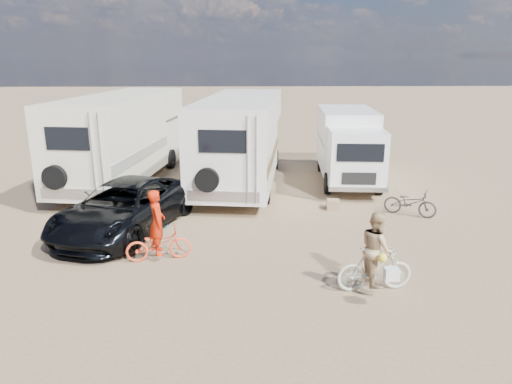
{
  "coord_description": "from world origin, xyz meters",
  "views": [
    {
      "loc": [
        -0.07,
        -11.44,
        4.98
      ],
      "look_at": [
        0.28,
        1.31,
        1.3
      ],
      "focal_mm": 33.21,
      "sensor_mm": 36.0,
      "label": 1
    }
  ],
  "objects_px": {
    "rider_man": "(157,229)",
    "bike_woman": "(375,269)",
    "box_truck": "(349,148)",
    "rider_woman": "(376,256)",
    "rv_main": "(241,141)",
    "dark_suv": "(124,207)",
    "bike_parked": "(410,203)",
    "crate": "(333,205)",
    "cooler": "(158,219)",
    "rv_left": "(123,140)",
    "bike_man": "(158,244)"
  },
  "relations": [
    {
      "from": "rider_man",
      "to": "bike_parked",
      "type": "bearing_deg",
      "value": -79.01
    },
    {
      "from": "dark_suv",
      "to": "bike_parked",
      "type": "xyz_separation_m",
      "value": [
        8.83,
        1.17,
        -0.3
      ]
    },
    {
      "from": "box_truck",
      "to": "rider_woman",
      "type": "height_order",
      "value": "box_truck"
    },
    {
      "from": "bike_parked",
      "to": "crate",
      "type": "height_order",
      "value": "bike_parked"
    },
    {
      "from": "rv_main",
      "to": "dark_suv",
      "type": "xyz_separation_m",
      "value": [
        -3.4,
        -5.41,
        -0.98
      ]
    },
    {
      "from": "rider_man",
      "to": "crate",
      "type": "distance_m",
      "value": 6.52
    },
    {
      "from": "dark_suv",
      "to": "rider_woman",
      "type": "height_order",
      "value": "rider_woman"
    },
    {
      "from": "rider_man",
      "to": "rider_woman",
      "type": "xyz_separation_m",
      "value": [
        5.01,
        -1.76,
        -0.01
      ]
    },
    {
      "from": "box_truck",
      "to": "rider_woman",
      "type": "relative_size",
      "value": 3.63
    },
    {
      "from": "crate",
      "to": "rv_main",
      "type": "bearing_deg",
      "value": 130.94
    },
    {
      "from": "bike_woman",
      "to": "bike_parked",
      "type": "bearing_deg",
      "value": -32.06
    },
    {
      "from": "rider_man",
      "to": "bike_woman",
      "type": "bearing_deg",
      "value": -121.71
    },
    {
      "from": "rider_man",
      "to": "crate",
      "type": "relative_size",
      "value": 3.99
    },
    {
      "from": "rv_left",
      "to": "rider_man",
      "type": "distance_m",
      "value": 8.25
    },
    {
      "from": "box_truck",
      "to": "rider_man",
      "type": "bearing_deg",
      "value": -125.43
    },
    {
      "from": "box_truck",
      "to": "bike_parked",
      "type": "xyz_separation_m",
      "value": [
        1.12,
        -4.28,
        -0.99
      ]
    },
    {
      "from": "bike_man",
      "to": "bike_parked",
      "type": "height_order",
      "value": "bike_parked"
    },
    {
      "from": "rv_left",
      "to": "box_truck",
      "type": "bearing_deg",
      "value": 6.3
    },
    {
      "from": "bike_man",
      "to": "cooler",
      "type": "distance_m",
      "value": 2.54
    },
    {
      "from": "rv_left",
      "to": "rider_woman",
      "type": "xyz_separation_m",
      "value": [
        7.66,
        -9.51,
        -0.93
      ]
    },
    {
      "from": "rider_woman",
      "to": "dark_suv",
      "type": "bearing_deg",
      "value": 53.31
    },
    {
      "from": "box_truck",
      "to": "crate",
      "type": "xyz_separation_m",
      "value": [
        -1.23,
        -3.59,
        -1.26
      ]
    },
    {
      "from": "bike_man",
      "to": "rider_woman",
      "type": "xyz_separation_m",
      "value": [
        5.01,
        -1.76,
        0.39
      ]
    },
    {
      "from": "rider_woman",
      "to": "crate",
      "type": "height_order",
      "value": "rider_woman"
    },
    {
      "from": "rv_main",
      "to": "bike_parked",
      "type": "height_order",
      "value": "rv_main"
    },
    {
      "from": "rv_left",
      "to": "dark_suv",
      "type": "relative_size",
      "value": 1.65
    },
    {
      "from": "dark_suv",
      "to": "crate",
      "type": "relative_size",
      "value": 12.7
    },
    {
      "from": "bike_man",
      "to": "crate",
      "type": "relative_size",
      "value": 3.89
    },
    {
      "from": "box_truck",
      "to": "rider_man",
      "type": "height_order",
      "value": "box_truck"
    },
    {
      "from": "bike_man",
      "to": "bike_parked",
      "type": "bearing_deg",
      "value": -79.01
    },
    {
      "from": "dark_suv",
      "to": "rider_man",
      "type": "bearing_deg",
      "value": -39.78
    },
    {
      "from": "rv_left",
      "to": "rider_man",
      "type": "bearing_deg",
      "value": -63.31
    },
    {
      "from": "bike_woman",
      "to": "crate",
      "type": "xyz_separation_m",
      "value": [
        0.15,
        5.69,
        -0.34
      ]
    },
    {
      "from": "rv_main",
      "to": "rider_woman",
      "type": "bearing_deg",
      "value": -65.35
    },
    {
      "from": "dark_suv",
      "to": "rider_man",
      "type": "relative_size",
      "value": 3.19
    },
    {
      "from": "bike_woman",
      "to": "rider_woman",
      "type": "bearing_deg",
      "value": -0.0
    },
    {
      "from": "box_truck",
      "to": "bike_man",
      "type": "xyz_separation_m",
      "value": [
        -6.39,
        -7.52,
        -1.0
      ]
    },
    {
      "from": "rider_man",
      "to": "rider_woman",
      "type": "relative_size",
      "value": 1.01
    },
    {
      "from": "crate",
      "to": "box_truck",
      "type": "bearing_deg",
      "value": 71.08
    },
    {
      "from": "rv_main",
      "to": "cooler",
      "type": "distance_m",
      "value": 5.8
    },
    {
      "from": "rv_main",
      "to": "crate",
      "type": "bearing_deg",
      "value": -41.98
    },
    {
      "from": "bike_woman",
      "to": "bike_parked",
      "type": "xyz_separation_m",
      "value": [
        2.5,
        5.0,
        -0.07
      ]
    },
    {
      "from": "bike_woman",
      "to": "rider_man",
      "type": "relative_size",
      "value": 1.02
    },
    {
      "from": "dark_suv",
      "to": "bike_parked",
      "type": "height_order",
      "value": "dark_suv"
    },
    {
      "from": "cooler",
      "to": "rv_main",
      "type": "bearing_deg",
      "value": 60.31
    },
    {
      "from": "cooler",
      "to": "crate",
      "type": "relative_size",
      "value": 1.38
    },
    {
      "from": "bike_man",
      "to": "bike_woman",
      "type": "xyz_separation_m",
      "value": [
        5.01,
        -1.76,
        0.08
      ]
    },
    {
      "from": "bike_woman",
      "to": "crate",
      "type": "height_order",
      "value": "bike_woman"
    },
    {
      "from": "bike_woman",
      "to": "bike_man",
      "type": "bearing_deg",
      "value": 65.18
    },
    {
      "from": "rider_man",
      "to": "rv_main",
      "type": "bearing_deg",
      "value": -27.87
    }
  ]
}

